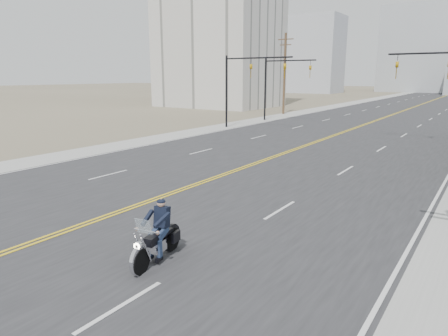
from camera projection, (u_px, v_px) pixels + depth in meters
road at (413, 108)px, 64.87m from camera, size 20.00×200.00×0.01m
sidewalk_left at (343, 105)px, 71.19m from camera, size 3.00×200.00×0.01m
traffic_mast_left at (244, 77)px, 38.12m from camera, size 7.10×0.26×7.00m
traffic_mast_far at (279, 78)px, 44.75m from camera, size 6.10×0.26×7.00m
utility_pole_left at (285, 73)px, 52.80m from camera, size 2.20×0.30×10.50m
apartment_block at (219, 13)px, 64.79m from camera, size 18.00×14.00×30.00m
haze_bldg_a at (316, 55)px, 117.80m from camera, size 14.00×12.00×22.00m
haze_bldg_d at (416, 50)px, 124.82m from camera, size 20.00×15.00×26.00m
haze_bldg_f at (291, 67)px, 138.78m from camera, size 12.00×12.00×16.00m
motorcyclist at (156, 232)px, 11.06m from camera, size 1.38×2.40×1.76m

